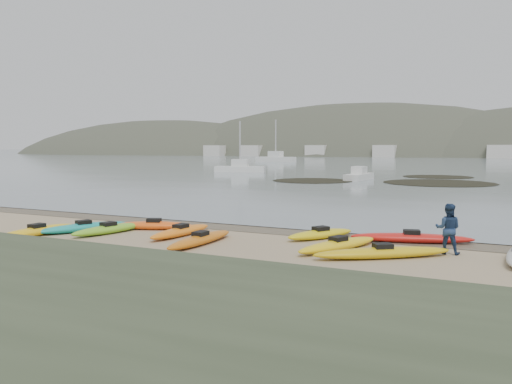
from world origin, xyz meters
The scene contains 8 objects.
ground centered at (0.00, 0.00, 0.00)m, with size 600.00×600.00×0.00m, color tan.
wet_sand centered at (0.00, -0.30, 0.00)m, with size 60.00×60.00×0.00m, color brown.
water centered at (0.00, 300.00, 0.01)m, with size 1200.00×1200.00×0.00m, color slate.
kayaks centered at (0.23, -3.48, 0.17)m, with size 20.26×9.01×0.34m.
person_east centered at (7.85, -2.22, 0.81)m, with size 0.79×0.61×1.62m, color navy.
kelp_mats centered at (0.99, 32.34, 0.03)m, with size 20.80×19.92×0.04m.
moored_boats centered at (4.11, 78.15, 0.59)m, with size 98.93×90.40×1.31m.
far_town centered at (6.00, 145.00, 2.00)m, with size 199.00×5.00×4.00m.
Camera 1 is at (9.07, -19.06, 3.41)m, focal length 35.00 mm.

